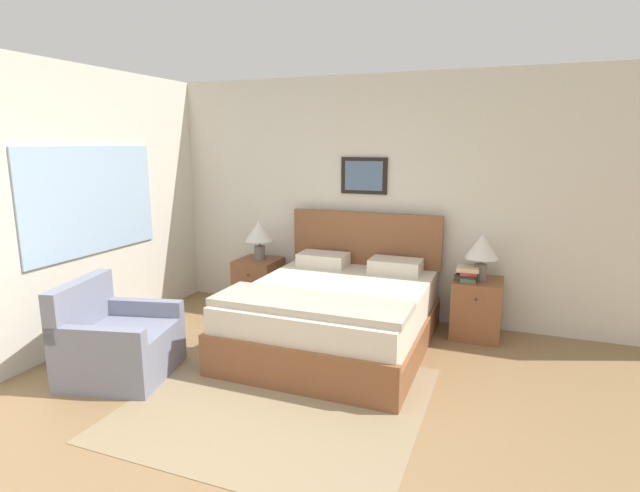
# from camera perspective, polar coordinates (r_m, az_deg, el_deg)

# --- Properties ---
(wall_back) EXTENTS (7.05, 0.09, 2.60)m
(wall_back) POSITION_cam_1_polar(r_m,az_deg,el_deg) (5.48, 6.19, 5.42)
(wall_back) COLOR beige
(wall_back) RESTS_ON ground_plane
(wall_left) EXTENTS (0.08, 5.68, 2.60)m
(wall_left) POSITION_cam_1_polar(r_m,az_deg,el_deg) (5.24, -25.04, 4.13)
(wall_left) COLOR beige
(wall_left) RESTS_ON ground_plane
(area_rug_main) EXTENTS (2.09, 1.95, 0.01)m
(area_rug_main) POSITION_cam_1_polar(r_m,az_deg,el_deg) (3.90, -4.75, -17.28)
(area_rug_main) COLOR #897556
(area_rug_main) RESTS_ON ground_plane
(bed) EXTENTS (1.66, 1.97, 1.16)m
(bed) POSITION_cam_1_polar(r_m,az_deg,el_deg) (4.72, 1.84, -7.73)
(bed) COLOR brown
(bed) RESTS_ON ground_plane
(armchair) EXTENTS (0.94, 0.96, 0.80)m
(armchair) POSITION_cam_1_polar(r_m,az_deg,el_deg) (4.51, -22.21, -10.32)
(armchair) COLOR gray
(armchair) RESTS_ON ground_plane
(nightstand_near_window) EXTENTS (0.46, 0.49, 0.58)m
(nightstand_near_window) POSITION_cam_1_polar(r_m,az_deg,el_deg) (5.85, -7.02, -4.29)
(nightstand_near_window) COLOR brown
(nightstand_near_window) RESTS_ON ground_plane
(nightstand_by_door) EXTENTS (0.46, 0.49, 0.58)m
(nightstand_by_door) POSITION_cam_1_polar(r_m,az_deg,el_deg) (5.20, 17.47, -6.80)
(nightstand_by_door) COLOR brown
(nightstand_by_door) RESTS_ON ground_plane
(table_lamp_near_window) EXTENTS (0.32, 0.32, 0.45)m
(table_lamp_near_window) POSITION_cam_1_polar(r_m,az_deg,el_deg) (5.72, -6.97, 1.53)
(table_lamp_near_window) COLOR slate
(table_lamp_near_window) RESTS_ON nightstand_near_window
(table_lamp_by_door) EXTENTS (0.32, 0.32, 0.45)m
(table_lamp_by_door) POSITION_cam_1_polar(r_m,az_deg,el_deg) (5.06, 18.01, -0.28)
(table_lamp_by_door) COLOR slate
(table_lamp_by_door) RESTS_ON nightstand_by_door
(book_thick_bottom) EXTENTS (0.18, 0.28, 0.04)m
(book_thick_bottom) POSITION_cam_1_polar(r_m,az_deg,el_deg) (5.08, 16.47, -3.52)
(book_thick_bottom) COLOR #4C7551
(book_thick_bottom) RESTS_ON nightstand_by_door
(book_hardcover_middle) EXTENTS (0.23, 0.28, 0.02)m
(book_hardcover_middle) POSITION_cam_1_polar(r_m,az_deg,el_deg) (5.07, 16.49, -3.15)
(book_hardcover_middle) COLOR #232328
(book_hardcover_middle) RESTS_ON book_thick_bottom
(book_novel_upper) EXTENTS (0.19, 0.26, 0.03)m
(book_novel_upper) POSITION_cam_1_polar(r_m,az_deg,el_deg) (5.06, 16.51, -2.86)
(book_novel_upper) COLOR #B7332D
(book_novel_upper) RESTS_ON book_hardcover_middle
(book_slim_near_top) EXTENTS (0.22, 0.23, 0.04)m
(book_slim_near_top) POSITION_cam_1_polar(r_m,az_deg,el_deg) (5.05, 16.53, -2.49)
(book_slim_near_top) COLOR beige
(book_slim_near_top) RESTS_ON book_novel_upper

